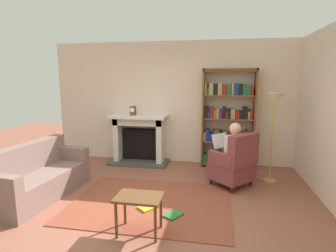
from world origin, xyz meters
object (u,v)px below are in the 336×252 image
(armchair_reading, at_px, (235,163))
(mantel_clock, at_px, (133,111))
(bookshelf, at_px, (228,120))
(side_table, at_px, (139,202))
(floor_lamp, at_px, (274,107))
(fireplace, at_px, (140,137))
(sofa_floral, at_px, (38,177))
(seated_reader, at_px, (230,151))

(armchair_reading, bearing_deg, mantel_clock, -72.48)
(bookshelf, relative_size, armchair_reading, 2.16)
(side_table, distance_m, floor_lamp, 2.98)
(bookshelf, xyz_separation_m, armchair_reading, (0.10, -1.13, -0.60))
(bookshelf, distance_m, floor_lamp, 1.15)
(fireplace, xyz_separation_m, mantel_clock, (-0.11, -0.10, 0.61))
(fireplace, relative_size, armchair_reading, 1.35)
(bookshelf, height_order, side_table, bookshelf)
(side_table, bearing_deg, bookshelf, 68.58)
(mantel_clock, bearing_deg, fireplace, 41.97)
(mantel_clock, bearing_deg, armchair_reading, -24.91)
(mantel_clock, relative_size, sofa_floral, 0.11)
(side_table, height_order, floor_lamp, floor_lamp)
(mantel_clock, height_order, seated_reader, mantel_clock)
(side_table, bearing_deg, seated_reader, 57.68)
(armchair_reading, distance_m, side_table, 2.11)
(fireplace, relative_size, side_table, 2.33)
(fireplace, bearing_deg, sofa_floral, -117.32)
(seated_reader, xyz_separation_m, sofa_floral, (-3.04, -1.07, -0.30))
(armchair_reading, relative_size, seated_reader, 0.85)
(sofa_floral, height_order, side_table, sofa_floral)
(armchair_reading, bearing_deg, floor_lamp, 161.21)
(floor_lamp, bearing_deg, seated_reader, -159.16)
(fireplace, distance_m, armchair_reading, 2.32)
(fireplace, height_order, seated_reader, seated_reader)
(mantel_clock, distance_m, armchair_reading, 2.49)
(armchair_reading, bearing_deg, seated_reader, -90.00)
(fireplace, bearing_deg, armchair_reading, -28.26)
(bookshelf, distance_m, seated_reader, 1.13)
(side_table, bearing_deg, sofa_floral, 159.15)
(mantel_clock, bearing_deg, floor_lamp, -12.68)
(sofa_floral, relative_size, side_table, 3.14)
(side_table, bearing_deg, armchair_reading, 54.53)
(mantel_clock, xyz_separation_m, side_table, (0.93, -2.72, -0.79))
(fireplace, relative_size, mantel_clock, 6.58)
(floor_lamp, bearing_deg, mantel_clock, 167.32)
(mantel_clock, height_order, bookshelf, bookshelf)
(sofa_floral, distance_m, side_table, 2.03)
(sofa_floral, distance_m, floor_lamp, 4.16)
(fireplace, height_order, side_table, fireplace)
(bookshelf, bearing_deg, mantel_clock, -176.22)
(side_table, bearing_deg, fireplace, 106.25)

